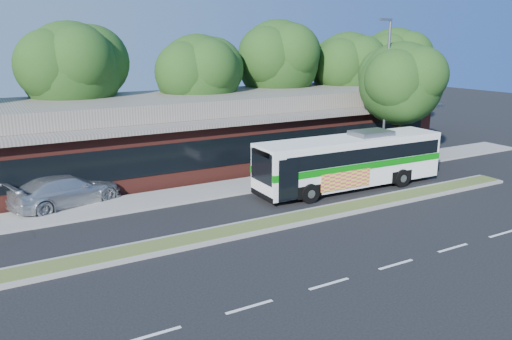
# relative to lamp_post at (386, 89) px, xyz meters

# --- Properties ---
(ground) EXTENTS (120.00, 120.00, 0.00)m
(ground) POSITION_rel_lamp_post_xyz_m (-9.56, -6.00, -4.90)
(ground) COLOR black
(ground) RESTS_ON ground
(median_strip) EXTENTS (26.00, 1.10, 0.15)m
(median_strip) POSITION_rel_lamp_post_xyz_m (-9.56, -5.40, -4.83)
(median_strip) COLOR #4A5624
(median_strip) RESTS_ON ground
(sidewalk) EXTENTS (44.00, 2.60, 0.12)m
(sidewalk) POSITION_rel_lamp_post_xyz_m (-9.56, 0.40, -4.84)
(sidewalk) COLOR gray
(sidewalk) RESTS_ON ground
(plaza_building) EXTENTS (33.20, 11.20, 4.45)m
(plaza_building) POSITION_rel_lamp_post_xyz_m (-9.56, 6.99, -2.77)
(plaza_building) COLOR #58221B
(plaza_building) RESTS_ON ground
(lamp_post) EXTENTS (0.93, 0.18, 9.07)m
(lamp_post) POSITION_rel_lamp_post_xyz_m (0.00, 0.00, 0.00)
(lamp_post) COLOR slate
(lamp_post) RESTS_ON ground
(tree_bg_b) EXTENTS (6.69, 6.00, 9.00)m
(tree_bg_b) POSITION_rel_lamp_post_xyz_m (-16.13, 10.14, 1.24)
(tree_bg_b) COLOR black
(tree_bg_b) RESTS_ON ground
(tree_bg_c) EXTENTS (6.24, 5.60, 8.26)m
(tree_bg_c) POSITION_rel_lamp_post_xyz_m (-8.16, 9.13, 0.69)
(tree_bg_c) COLOR black
(tree_bg_c) RESTS_ON ground
(tree_bg_d) EXTENTS (6.91, 6.20, 9.37)m
(tree_bg_d) POSITION_rel_lamp_post_xyz_m (-1.12, 10.15, 1.52)
(tree_bg_d) COLOR black
(tree_bg_d) RESTS_ON ground
(tree_bg_e) EXTENTS (6.47, 5.80, 8.50)m
(tree_bg_e) POSITION_rel_lamp_post_xyz_m (4.85, 9.14, 0.84)
(tree_bg_e) COLOR black
(tree_bg_e) RESTS_ON ground
(tree_bg_f) EXTENTS (6.69, 6.00, 8.92)m
(tree_bg_f) POSITION_rel_lamp_post_xyz_m (10.87, 10.14, 1.16)
(tree_bg_f) COLOR black
(tree_bg_f) RESTS_ON ground
(transit_bus) EXTENTS (10.97, 2.76, 3.06)m
(transit_bus) POSITION_rel_lamp_post_xyz_m (-4.76, -2.66, -3.20)
(transit_bus) COLOR white
(transit_bus) RESTS_ON ground
(sedan) EXTENTS (5.72, 3.57, 1.55)m
(sedan) POSITION_rel_lamp_post_xyz_m (-18.68, 1.80, -4.13)
(sedan) COLOR #B2B6B9
(sedan) RESTS_ON ground
(sidewalk_tree) EXTENTS (5.80, 5.20, 7.79)m
(sidewalk_tree) POSITION_rel_lamp_post_xyz_m (1.81, 0.33, 0.40)
(sidewalk_tree) COLOR black
(sidewalk_tree) RESTS_ON ground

